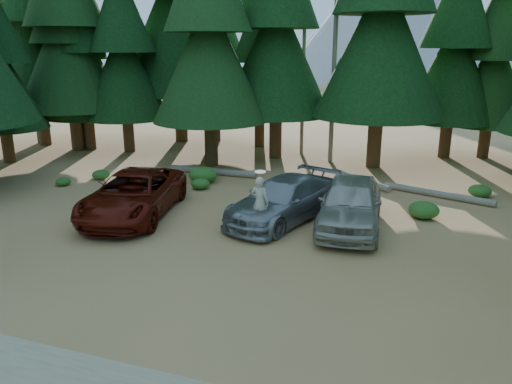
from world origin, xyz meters
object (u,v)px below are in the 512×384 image
red_pickup (133,194)px  silver_minivan_right (350,203)px  frisbee_player (260,202)px  log_right (437,194)px  log_mid (362,180)px  silver_minivan_center (283,200)px  log_left (212,171)px

red_pickup → silver_minivan_right: 7.94m
frisbee_player → log_right: 8.70m
silver_minivan_right → log_mid: bearing=88.4°
log_mid → log_right: bearing=22.1°
frisbee_player → log_right: bearing=-124.9°
silver_minivan_center → log_mid: (2.05, 6.01, -0.62)m
frisbee_player → log_mid: 8.11m
red_pickup → log_right: red_pickup is taller
silver_minivan_center → log_mid: size_ratio=1.49×
frisbee_player → log_left: (-4.81, 6.92, -1.00)m
log_right → silver_minivan_right: bearing=-103.3°
silver_minivan_right → log_left: (-7.54, 5.16, -0.72)m
silver_minivan_center → frisbee_player: frisbee_player is taller
red_pickup → log_mid: size_ratio=1.66×
frisbee_player → log_mid: frisbee_player is taller
silver_minivan_right → log_right: silver_minivan_right is taller
silver_minivan_center → log_left: bearing=153.2°
red_pickup → silver_minivan_center: red_pickup is taller
frisbee_player → red_pickup: bearing=1.7°
red_pickup → log_left: red_pickup is taller
log_left → frisbee_player: bearing=-55.0°
log_mid → log_right: size_ratio=0.77×
silver_minivan_center → frisbee_player: (-0.32, -1.68, 0.39)m
log_left → log_right: 10.48m
silver_minivan_right → log_right: size_ratio=1.13×
log_mid → log_right: (3.29, -1.16, 0.00)m
red_pickup → silver_minivan_center: 5.56m
frisbee_player → log_right: size_ratio=0.42×
frisbee_player → log_right: frisbee_player is taller
red_pickup → silver_minivan_right: size_ratio=1.13×
red_pickup → log_left: bearing=75.9°
silver_minivan_right → log_mid: 5.98m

